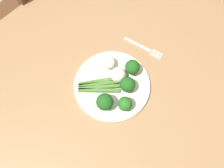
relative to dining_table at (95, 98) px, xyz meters
The scene contains 12 objects.
ground_plane 0.69m from the dining_table, ahead, with size 6.00×6.00×0.02m, color gray.
dining_table is the anchor object (origin of this frame).
chair 0.71m from the dining_table, 110.98° to the right, with size 0.47×0.47×0.87m.
plate 0.13m from the dining_table, 143.36° to the left, with size 0.28×0.28×0.01m, color silver.
asparagus_bundle 0.12m from the dining_table, 149.68° to the left, with size 0.14×0.14×0.01m.
broccoli_front 0.20m from the dining_table, 130.85° to the left, with size 0.05×0.05×0.07m.
broccoli_right 0.22m from the dining_table, 156.47° to the left, with size 0.05×0.05×0.07m.
broccoli_back_right 0.17m from the dining_table, 76.69° to the left, with size 0.06×0.06×0.07m.
broccoli_front_left 0.20m from the dining_table, 100.02° to the left, with size 0.05×0.05×0.06m.
cauliflower_near_center 0.17m from the dining_table, 156.00° to the left, with size 0.06×0.06×0.06m, color white.
cauliflower_mid 0.18m from the dining_table, behind, with size 0.05×0.05×0.05m, color white.
fork 0.28m from the dining_table, behind, with size 0.05×0.17×0.00m.
Camera 1 is at (0.18, 0.26, 1.57)m, focal length 37.18 mm.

